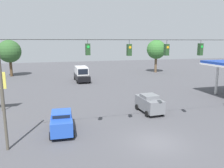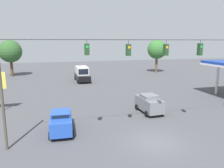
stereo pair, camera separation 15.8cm
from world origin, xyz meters
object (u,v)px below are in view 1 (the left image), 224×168
(tree_horizon_left, at_px, (156,50))
(sedan_blue_parked_shoulder, at_px, (62,121))
(box_truck_black_withflow_deep, at_px, (82,74))
(overhead_signal_span, at_px, (149,69))
(traffic_cone_third, at_px, (55,112))
(traffic_cone_second, at_px, (54,120))
(sedan_grey_crossing_near, at_px, (149,103))
(tree_horizon_right, at_px, (10,51))
(traffic_cone_nearest, at_px, (57,127))

(tree_horizon_left, bearing_deg, sedan_blue_parked_shoulder, 51.61)
(box_truck_black_withflow_deep, distance_m, tree_horizon_left, 21.12)
(overhead_signal_span, xyz_separation_m, traffic_cone_third, (7.31, -6.90, -5.08))
(traffic_cone_second, bearing_deg, traffic_cone_third, -94.90)
(overhead_signal_span, xyz_separation_m, sedan_grey_crossing_near, (-2.53, -4.89, -4.37))
(sedan_grey_crossing_near, bearing_deg, traffic_cone_third, -11.51)
(traffic_cone_second, relative_size, tree_horizon_right, 0.08)
(traffic_cone_nearest, bearing_deg, tree_horizon_right, -75.65)
(overhead_signal_span, relative_size, traffic_cone_second, 32.22)
(sedan_blue_parked_shoulder, xyz_separation_m, box_truck_black_withflow_deep, (-5.11, -23.97, 0.42))
(box_truck_black_withflow_deep, bearing_deg, traffic_cone_second, 75.16)
(traffic_cone_second, bearing_deg, sedan_grey_crossing_near, -177.75)
(traffic_cone_third, xyz_separation_m, tree_horizon_left, (-24.97, -26.25, 5.29))
(traffic_cone_third, distance_m, tree_horizon_right, 30.87)
(overhead_signal_span, relative_size, tree_horizon_left, 2.71)
(traffic_cone_second, height_order, tree_horizon_left, tree_horizon_left)
(sedan_grey_crossing_near, bearing_deg, traffic_cone_second, 2.25)
(sedan_blue_parked_shoulder, distance_m, traffic_cone_third, 4.81)
(tree_horizon_right, bearing_deg, overhead_signal_span, 113.79)
(sedan_grey_crossing_near, height_order, traffic_cone_third, sedan_grey_crossing_near)
(traffic_cone_third, height_order, tree_horizon_left, tree_horizon_left)
(traffic_cone_nearest, xyz_separation_m, traffic_cone_third, (-0.03, -4.33, 0.00))
(tree_horizon_right, bearing_deg, traffic_cone_third, 106.42)
(sedan_grey_crossing_near, xyz_separation_m, tree_horizon_right, (18.44, -31.20, 4.43))
(overhead_signal_span, distance_m, box_truck_black_withflow_deep, 26.48)
(sedan_grey_crossing_near, height_order, traffic_cone_nearest, sedan_grey_crossing_near)
(traffic_cone_second, xyz_separation_m, traffic_cone_third, (-0.21, -2.40, 0.00))
(overhead_signal_span, relative_size, traffic_cone_third, 32.22)
(overhead_signal_span, height_order, sedan_grey_crossing_near, overhead_signal_span)
(traffic_cone_nearest, bearing_deg, traffic_cone_second, -84.72)
(sedan_grey_crossing_near, height_order, tree_horizon_right, tree_horizon_right)
(traffic_cone_nearest, bearing_deg, overhead_signal_span, 160.71)
(tree_horizon_right, bearing_deg, sedan_blue_parked_shoulder, 104.87)
(sedan_blue_parked_shoulder, relative_size, tree_horizon_left, 0.53)
(box_truck_black_withflow_deep, xyz_separation_m, traffic_cone_second, (5.72, 21.61, -1.05))
(sedan_grey_crossing_near, relative_size, tree_horizon_left, 0.49)
(traffic_cone_second, bearing_deg, traffic_cone_nearest, 95.28)
(traffic_cone_second, bearing_deg, overhead_signal_span, 149.09)
(sedan_grey_crossing_near, xyz_separation_m, traffic_cone_nearest, (9.86, 2.33, -0.70))
(tree_horizon_left, xyz_separation_m, tree_horizon_right, (33.58, -2.95, -0.16))
(traffic_cone_third, xyz_separation_m, tree_horizon_right, (8.60, -29.20, 5.13))
(sedan_blue_parked_shoulder, bearing_deg, traffic_cone_third, -85.07)
(overhead_signal_span, xyz_separation_m, sedan_blue_parked_shoulder, (6.90, -2.14, -4.45))
(traffic_cone_second, bearing_deg, sedan_blue_parked_shoulder, 104.65)
(overhead_signal_span, relative_size, tree_horizon_right, 2.72)
(sedan_grey_crossing_near, xyz_separation_m, box_truck_black_withflow_deep, (4.31, -21.22, 0.35))
(sedan_blue_parked_shoulder, relative_size, tree_horizon_right, 0.53)
(overhead_signal_span, bearing_deg, traffic_cone_third, -43.34)
(sedan_blue_parked_shoulder, xyz_separation_m, tree_horizon_left, (-24.56, -31.01, 4.66))
(traffic_cone_second, height_order, tree_horizon_right, tree_horizon_right)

